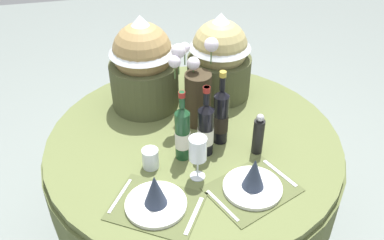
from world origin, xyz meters
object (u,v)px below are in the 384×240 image
object	(u,v)px
dining_table	(193,162)
pepper_mill	(258,135)
wine_bottle_centre	(182,133)
wine_glass_left	(198,150)
flower_vase	(197,90)
gift_tub_back_right	(220,53)
gift_tub_back_left	(143,60)
place_setting_right	(253,181)
place_setting_left	(156,198)
wine_bottle_left	(206,129)
wine_bottle_right	(221,116)
tumbler_near_right	(150,158)

from	to	relation	value
dining_table	pepper_mill	world-z (taller)	pepper_mill
wine_bottle_centre	wine_glass_left	bearing A→B (deg)	-75.80
flower_vase	gift_tub_back_right	size ratio (longest dim) A/B	0.93
gift_tub_back_left	gift_tub_back_right	world-z (taller)	gift_tub_back_left
place_setting_right	flower_vase	world-z (taller)	flower_vase
place_setting_left	pepper_mill	xyz separation A→B (m)	(0.49, 0.23, 0.05)
dining_table	wine_glass_left	distance (m)	0.39
wine_glass_left	flower_vase	bearing A→B (deg)	77.91
wine_bottle_centre	pepper_mill	size ratio (longest dim) A/B	1.66
wine_bottle_centre	pepper_mill	distance (m)	0.33
wine_bottle_left	gift_tub_back_right	xyz separation A→B (m)	(0.19, 0.47, 0.11)
gift_tub_back_left	gift_tub_back_right	xyz separation A→B (m)	(0.39, 0.02, -0.02)
dining_table	place_setting_right	world-z (taller)	place_setting_right
place_setting_left	place_setting_right	world-z (taller)	same
flower_vase	gift_tub_back_left	size ratio (longest dim) A/B	0.87
dining_table	pepper_mill	bearing A→B (deg)	-30.99
place_setting_left	gift_tub_back_right	xyz separation A→B (m)	(0.45, 0.74, 0.19)
wine_bottle_left	wine_bottle_centre	bearing A→B (deg)	-175.11
wine_bottle_right	wine_bottle_left	bearing A→B (deg)	-142.75
place_setting_left	wine_glass_left	bearing A→B (deg)	33.11
flower_vase	wine_bottle_right	size ratio (longest dim) A/B	1.15
wine_glass_left	pepper_mill	xyz separation A→B (m)	(0.29, 0.10, -0.05)
tumbler_near_right	pepper_mill	world-z (taller)	pepper_mill
flower_vase	place_setting_left	bearing A→B (deg)	-118.48
wine_glass_left	gift_tub_back_left	xyz separation A→B (m)	(-0.14, 0.59, 0.11)
tumbler_near_right	gift_tub_back_right	bearing A→B (deg)	49.35
wine_glass_left	pepper_mill	world-z (taller)	same
wine_bottle_right	gift_tub_back_left	size ratio (longest dim) A/B	0.75
place_setting_right	wine_bottle_left	distance (m)	0.31
flower_vase	gift_tub_back_left	xyz separation A→B (m)	(-0.22, 0.21, 0.07)
gift_tub_back_right	flower_vase	bearing A→B (deg)	-126.82
place_setting_left	wine_bottle_centre	size ratio (longest dim) A/B	1.26
wine_bottle_left	pepper_mill	distance (m)	0.23
wine_bottle_left	wine_glass_left	xyz separation A→B (m)	(-0.07, -0.15, 0.02)
pepper_mill	gift_tub_back_left	bearing A→B (deg)	131.59
place_setting_left	wine_bottle_centre	world-z (taller)	wine_bottle_centre
pepper_mill	gift_tub_back_right	world-z (taller)	gift_tub_back_right
dining_table	place_setting_left	xyz separation A→B (m)	(-0.23, -0.38, 0.19)
place_setting_left	wine_bottle_right	bearing A→B (deg)	44.19
pepper_mill	wine_bottle_left	bearing A→B (deg)	168.59
wine_bottle_left	gift_tub_back_left	world-z (taller)	gift_tub_back_left
place_setting_right	flower_vase	bearing A→B (deg)	103.22
place_setting_right	wine_bottle_centre	world-z (taller)	wine_bottle_centre
wine_bottle_centre	gift_tub_back_left	size ratio (longest dim) A/B	0.70
pepper_mill	gift_tub_back_right	xyz separation A→B (m)	(-0.04, 0.51, 0.14)
tumbler_near_right	gift_tub_back_right	world-z (taller)	gift_tub_back_right
wine_bottle_left	wine_bottle_right	size ratio (longest dim) A/B	0.93
tumbler_near_right	place_setting_left	bearing A→B (deg)	-92.98
place_setting_left	tumbler_near_right	distance (m)	0.23
flower_vase	gift_tub_back_left	world-z (taller)	gift_tub_back_left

